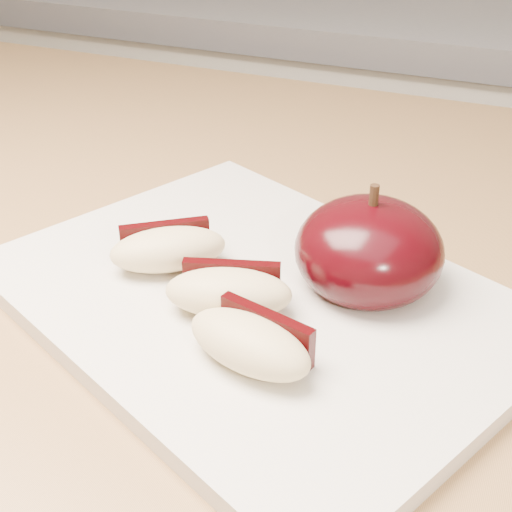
% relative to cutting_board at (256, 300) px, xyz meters
% --- Properties ---
extents(back_cabinet, '(2.40, 0.62, 0.94)m').
position_rel_cutting_board_xyz_m(back_cabinet, '(0.08, 0.81, -0.44)').
color(back_cabinet, silver).
rests_on(back_cabinet, ground).
extents(cutting_board, '(0.38, 0.34, 0.01)m').
position_rel_cutting_board_xyz_m(cutting_board, '(0.00, 0.00, 0.00)').
color(cutting_board, beige).
rests_on(cutting_board, island_counter).
extents(apple_half, '(0.10, 0.10, 0.08)m').
position_rel_cutting_board_xyz_m(apple_half, '(0.06, 0.04, 0.03)').
color(apple_half, black).
rests_on(apple_half, cutting_board).
extents(apple_wedge_a, '(0.08, 0.07, 0.03)m').
position_rel_cutting_board_xyz_m(apple_wedge_a, '(-0.06, 0.00, 0.02)').
color(apple_wedge_a, '#D3BC85').
rests_on(apple_wedge_a, cutting_board).
extents(apple_wedge_b, '(0.08, 0.06, 0.03)m').
position_rel_cutting_board_xyz_m(apple_wedge_b, '(-0.01, -0.02, 0.02)').
color(apple_wedge_b, '#D3BC85').
rests_on(apple_wedge_b, cutting_board).
extents(apple_wedge_c, '(0.08, 0.05, 0.03)m').
position_rel_cutting_board_xyz_m(apple_wedge_c, '(0.02, -0.06, 0.02)').
color(apple_wedge_c, '#D3BC85').
rests_on(apple_wedge_c, cutting_board).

